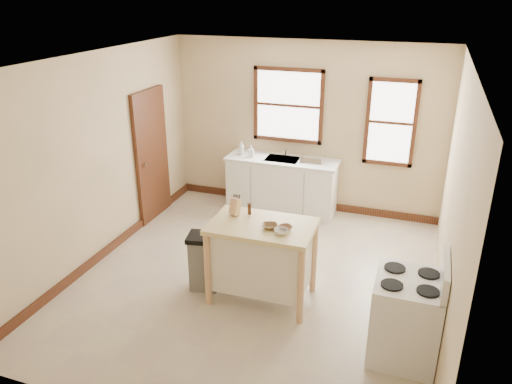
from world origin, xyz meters
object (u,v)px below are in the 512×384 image
kitchen_island (262,262)px  gas_stove (407,307)px  dish_rack (313,159)px  bowl_a (270,226)px  pepper_grinder (249,208)px  knife_block (235,207)px  bowl_b (285,228)px  trash_bin (204,262)px  soap_bottle_a (241,148)px  soap_bottle_b (251,151)px  bowl_c (281,231)px

kitchen_island → gas_stove: gas_stove is taller
dish_rack → bowl_a: bearing=-86.7°
dish_rack → kitchen_island: (0.00, -2.58, -0.47)m
kitchen_island → bowl_a: size_ratio=6.73×
dish_rack → pepper_grinder: size_ratio=2.57×
knife_block → bowl_b: 0.70m
pepper_grinder → trash_bin: size_ratio=0.20×
dish_rack → knife_block: knife_block is taller
dish_rack → trash_bin: dish_rack is taller
knife_block → soap_bottle_a: bearing=123.1°
soap_bottle_b → gas_stove: size_ratio=0.16×
soap_bottle_a → pepper_grinder: (0.99, -2.35, 0.04)m
kitchen_island → knife_block: (-0.39, 0.14, 0.60)m
knife_block → bowl_a: bearing=-8.2°
soap_bottle_b → gas_stove: (2.74, -3.00, -0.43)m
gas_stove → bowl_c: bearing=166.7°
soap_bottle_a → bowl_b: size_ratio=1.54×
bowl_a → gas_stove: 1.70m
soap_bottle_b → bowl_b: soap_bottle_b is taller
knife_block → pepper_grinder: (0.15, 0.07, -0.02)m
knife_block → gas_stove: bearing=-2.7°
trash_bin → bowl_a: bearing=-13.8°
dish_rack → pepper_grinder: bearing=-94.8°
trash_bin → soap_bottle_b: bearing=85.2°
soap_bottle_b → bowl_c: 2.97m
kitchen_island → knife_block: 0.73m
bowl_a → bowl_c: (0.16, -0.09, 0.00)m
kitchen_island → soap_bottle_a: bearing=114.9°
dish_rack → bowl_b: bowl_b is taller
pepper_grinder → bowl_c: bearing=-35.7°
soap_bottle_b → trash_bin: soap_bottle_b is taller
soap_bottle_b → bowl_c: size_ratio=1.16×
soap_bottle_b → kitchen_island: 2.77m
soap_bottle_a → bowl_a: size_ratio=1.27×
bowl_a → trash_bin: size_ratio=0.25×
soap_bottle_a → dish_rack: soap_bottle_a is taller
dish_rack → knife_block: 2.48m
pepper_grinder → bowl_b: (0.52, -0.24, -0.06)m
dish_rack → bowl_a: (0.12, -2.65, 0.05)m
kitchen_island → bowl_a: (0.11, -0.07, 0.52)m
soap_bottle_a → soap_bottle_b: 0.20m
gas_stove → knife_block: bearing=163.2°
dish_rack → kitchen_island: bearing=-89.2°
dish_rack → knife_block: bearing=-98.2°
soap_bottle_b → knife_block: knife_block is taller
soap_bottle_a → bowl_a: (1.34, -2.63, -0.01)m
bowl_b → gas_stove: (1.41, -0.46, -0.44)m
kitchen_island → gas_stove: 1.77m
soap_bottle_a → knife_block: size_ratio=1.15×
bowl_c → trash_bin: (-1.03, 0.13, -0.66)m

